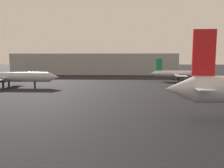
{
  "coord_description": "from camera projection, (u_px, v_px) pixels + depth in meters",
  "views": [
    {
      "loc": [
        2.52,
        -13.74,
        8.79
      ],
      "look_at": [
        -0.06,
        40.45,
        2.4
      ],
      "focal_mm": 35.26,
      "sensor_mm": 36.0,
      "label": 1
    }
  ],
  "objects": [
    {
      "name": "airplane_distant",
      "position": [
        180.0,
        74.0,
        84.42
      ],
      "size": [
        23.18,
        19.74,
        8.63
      ],
      "rotation": [
        0.0,
        0.0,
        -0.1
      ],
      "color": "silver",
      "rests_on": "ground_plane"
    },
    {
      "name": "airplane_on_taxiway",
      "position": [
        9.0,
        77.0,
        67.09
      ],
      "size": [
        30.81,
        18.52,
        9.48
      ],
      "rotation": [
        0.0,
        0.0,
        0.0
      ],
      "color": "#B2BCCC",
      "rests_on": "ground_plane"
    },
    {
      "name": "terminal_building",
      "position": [
        95.0,
        64.0,
        124.81
      ],
      "size": [
        88.59,
        21.38,
        11.2
      ],
      "primitive_type": "cube",
      "color": "#999EA3",
      "rests_on": "ground_plane"
    }
  ]
}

